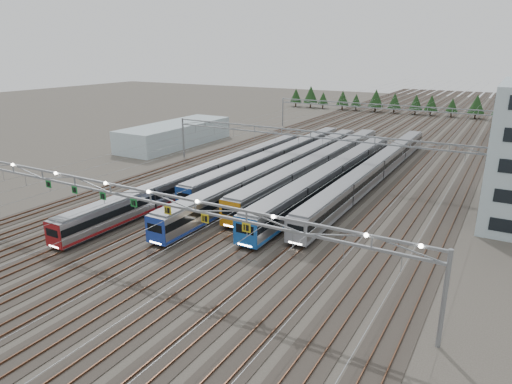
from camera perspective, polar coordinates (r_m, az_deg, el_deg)
The scene contains 13 objects.
ground at distance 49.41m, azimuth -12.47°, elevation -8.65°, with size 400.00×400.00×0.00m, color #47423A.
track_bed at distance 137.18m, azimuth 16.87°, elevation 8.45°, with size 54.00×260.00×5.42m.
train_a at distance 74.52m, azimuth -5.56°, elevation 2.30°, with size 2.62×59.83×3.41m.
train_b at distance 84.19m, azimuth 2.66°, elevation 4.22°, with size 2.79×54.95×3.64m.
train_c at distance 77.09m, azimuth 3.61°, elevation 2.97°, with size 2.83×64.35×3.69m.
train_d at distance 79.28m, azimuth 7.99°, elevation 3.34°, with size 3.04×56.91×3.96m.
train_e at distance 72.78m, azimuth 9.63°, elevation 1.98°, with size 3.03×53.74×3.96m.
train_f at distance 78.91m, azimuth 14.74°, elevation 2.73°, with size 2.76×63.03×3.60m.
gantry_near at distance 46.72m, azimuth -13.18°, elevation -0.86°, with size 56.36×0.61×8.08m.
gantry_mid at distance 79.90m, azimuth 6.82°, elevation 6.56°, with size 56.36×0.36×8.00m.
gantry_far at distance 122.09m, azimuth 15.37°, elevation 9.85°, with size 56.36×0.36×8.00m.
west_shed at distance 107.61m, azimuth -10.02°, elevation 7.12°, with size 10.00×30.00×4.93m, color #ADC7CF.
treeline at distance 163.53m, azimuth 21.23°, elevation 10.35°, with size 106.40×5.60×7.02m.
Camera 1 is at (30.73, -32.19, 21.48)m, focal length 32.00 mm.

